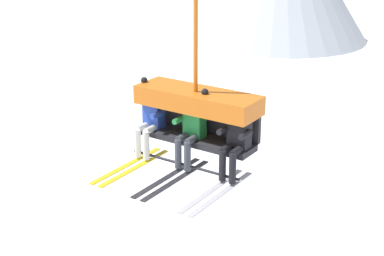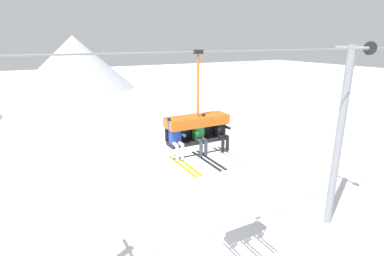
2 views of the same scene
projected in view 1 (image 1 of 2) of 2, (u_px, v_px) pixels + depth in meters
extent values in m
cube|color=#232328|center=(195.00, 139.00, 9.46)|extent=(2.01, 0.48, 0.10)
cube|color=#232328|center=(205.00, 118.00, 9.58)|extent=(2.01, 0.08, 0.45)
cube|color=#D16619|center=(198.00, 100.00, 9.27)|extent=(2.05, 0.68, 0.30)
cylinder|color=black|center=(184.00, 165.00, 9.32)|extent=(2.01, 0.04, 0.04)
cylinder|color=#D16619|center=(196.00, 31.00, 8.84)|extent=(0.07, 0.07, 1.92)
cube|color=#2847B7|center=(154.00, 112.00, 9.76)|extent=(0.32, 0.22, 0.52)
sphere|color=black|center=(153.00, 91.00, 9.63)|extent=(0.22, 0.22, 0.22)
ellipsoid|color=black|center=(150.00, 93.00, 9.55)|extent=(0.17, 0.04, 0.08)
cylinder|color=silver|center=(144.00, 127.00, 9.75)|extent=(0.11, 0.34, 0.11)
cylinder|color=silver|center=(152.00, 129.00, 9.66)|extent=(0.11, 0.34, 0.11)
cylinder|color=silver|center=(138.00, 143.00, 9.70)|extent=(0.11, 0.11, 0.48)
cylinder|color=silver|center=(146.00, 145.00, 9.61)|extent=(0.11, 0.11, 0.48)
cube|color=gold|center=(127.00, 165.00, 9.57)|extent=(0.09, 1.70, 0.02)
cube|color=gold|center=(135.00, 168.00, 9.48)|extent=(0.09, 1.70, 0.02)
cylinder|color=#2847B7|center=(144.00, 90.00, 9.73)|extent=(0.09, 0.09, 0.30)
sphere|color=black|center=(144.00, 80.00, 9.67)|extent=(0.11, 0.11, 0.11)
cylinder|color=#2847B7|center=(157.00, 114.00, 9.53)|extent=(0.09, 0.30, 0.09)
cube|color=#23843D|center=(195.00, 121.00, 9.33)|extent=(0.32, 0.22, 0.52)
sphere|color=maroon|center=(195.00, 100.00, 9.21)|extent=(0.22, 0.22, 0.22)
ellipsoid|color=black|center=(191.00, 102.00, 9.13)|extent=(0.17, 0.04, 0.08)
cylinder|color=#3D424C|center=(184.00, 136.00, 9.32)|extent=(0.11, 0.34, 0.11)
cylinder|color=#3D424C|center=(193.00, 139.00, 9.23)|extent=(0.11, 0.34, 0.11)
cylinder|color=#3D424C|center=(178.00, 154.00, 9.27)|extent=(0.11, 0.11, 0.48)
cylinder|color=#3D424C|center=(187.00, 156.00, 9.18)|extent=(0.11, 0.11, 0.48)
cube|color=#232328|center=(167.00, 177.00, 9.14)|extent=(0.09, 1.70, 0.02)
cube|color=#232328|center=(177.00, 180.00, 9.05)|extent=(0.09, 1.70, 0.02)
cylinder|color=#23843D|center=(180.00, 120.00, 9.30)|extent=(0.09, 0.30, 0.09)
cylinder|color=#23843D|center=(205.00, 103.00, 9.11)|extent=(0.09, 0.09, 0.30)
sphere|color=black|center=(205.00, 92.00, 9.05)|extent=(0.11, 0.11, 0.11)
cube|color=black|center=(239.00, 132.00, 8.91)|extent=(0.32, 0.22, 0.52)
sphere|color=maroon|center=(240.00, 109.00, 8.78)|extent=(0.22, 0.22, 0.22)
ellipsoid|color=black|center=(237.00, 111.00, 8.70)|extent=(0.17, 0.04, 0.08)
cylinder|color=black|center=(228.00, 147.00, 8.90)|extent=(0.11, 0.34, 0.11)
cylinder|color=black|center=(239.00, 150.00, 8.81)|extent=(0.11, 0.34, 0.11)
cylinder|color=black|center=(222.00, 166.00, 8.85)|extent=(0.11, 0.11, 0.48)
cylinder|color=black|center=(233.00, 168.00, 8.76)|extent=(0.11, 0.11, 0.48)
cube|color=#B2B2BC|center=(212.00, 190.00, 8.72)|extent=(0.09, 1.70, 0.02)
cube|color=#B2B2BC|center=(222.00, 193.00, 8.63)|extent=(0.09, 1.70, 0.02)
cylinder|color=black|center=(224.00, 130.00, 8.87)|extent=(0.09, 0.30, 0.09)
cylinder|color=black|center=(246.00, 135.00, 8.68)|extent=(0.09, 0.30, 0.09)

